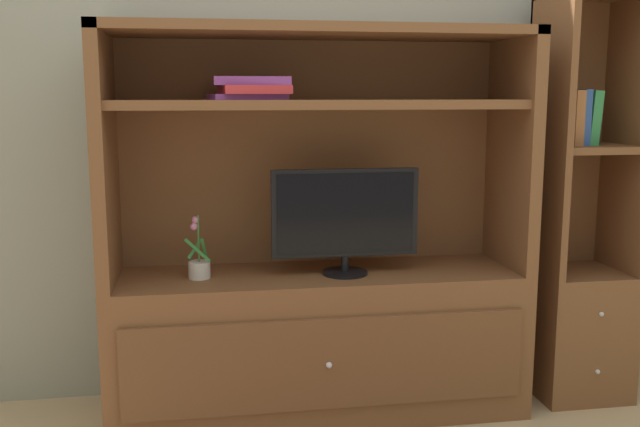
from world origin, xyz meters
name	(u,v)px	position (x,y,z in m)	size (l,w,h in m)	color
painted_rear_wall	(305,72)	(0.00, 0.75, 1.40)	(6.00, 0.10, 2.80)	gray
media_console	(318,295)	(0.00, 0.41, 0.49)	(1.68, 0.51, 1.56)	brown
tv_monitor	(345,217)	(0.10, 0.35, 0.82)	(0.59, 0.18, 0.42)	black
potted_plant	(199,265)	(-0.48, 0.38, 0.65)	(0.10, 0.11, 0.25)	beige
magazine_stack	(251,88)	(-0.26, 0.39, 1.33)	(0.32, 0.35, 0.08)	purple
bookshelf_tall	(579,262)	(1.15, 0.41, 0.59)	(0.39, 0.38, 1.72)	brown
upright_book_row	(576,117)	(1.09, 0.40, 1.21)	(0.16, 0.18, 0.24)	silver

